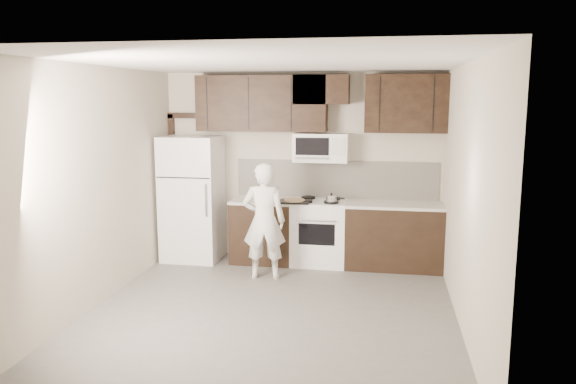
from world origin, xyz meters
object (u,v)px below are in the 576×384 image
(microwave, at_px, (321,148))
(refrigerator, at_px, (192,198))
(stove, at_px, (319,232))
(person, at_px, (264,221))

(microwave, height_order, refrigerator, microwave)
(microwave, relative_size, refrigerator, 0.42)
(stove, xyz_separation_m, refrigerator, (-1.85, -0.05, 0.44))
(stove, relative_size, person, 0.62)
(refrigerator, bearing_deg, person, -30.33)
(stove, relative_size, microwave, 1.24)
(person, bearing_deg, microwave, -132.12)
(stove, distance_m, microwave, 1.20)
(refrigerator, bearing_deg, stove, 1.51)
(microwave, distance_m, person, 1.40)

